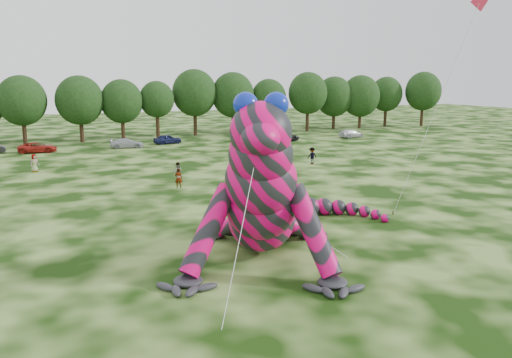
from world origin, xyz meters
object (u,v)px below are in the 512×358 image
at_px(car_5, 245,137).
at_px(spectator_0, 179,178).
at_px(car_3, 127,143).
at_px(tree_6, 23,110).
at_px(spectator_2, 312,156).
at_px(car_2, 38,147).
at_px(tree_17, 423,99).
at_px(tree_8, 122,110).
at_px(tree_7, 80,109).
at_px(spectator_5, 259,176).
at_px(tree_9, 157,110).
at_px(tree_10, 195,103).
at_px(spectator_4, 34,163).
at_px(car_4, 168,139).
at_px(car_7, 351,133).
at_px(flying_kite, 474,16).
at_px(tree_14, 334,103).
at_px(tree_13, 308,102).
at_px(tree_11, 233,103).
at_px(car_6, 283,136).
at_px(tree_12, 269,106).
at_px(spectator_1, 178,172).
at_px(inflatable_gecko, 262,170).
at_px(tree_15, 360,102).
at_px(tree_16, 386,102).

height_order(car_5, spectator_0, spectator_0).
xyz_separation_m(car_3, car_5, (17.20, 0.65, -0.00)).
xyz_separation_m(tree_6, spectator_2, (28.46, -29.60, -3.85)).
bearing_deg(car_2, tree_17, -76.17).
bearing_deg(tree_8, tree_7, -178.22).
xyz_separation_m(tree_8, spectator_5, (5.42, -37.86, -3.63)).
xyz_separation_m(tree_9, tree_10, (6.33, 1.23, 0.91)).
bearing_deg(spectator_4, car_4, 9.47).
bearing_deg(car_2, tree_10, -59.16).
distance_m(car_2, car_7, 44.79).
bearing_deg(flying_kite, tree_14, 65.01).
height_order(car_2, spectator_2, spectator_2).
bearing_deg(spectator_4, car_7, -18.49).
distance_m(tree_13, car_5, 17.88).
xyz_separation_m(flying_kite, tree_6, (-25.26, 53.23, -7.78)).
height_order(tree_11, car_5, tree_11).
bearing_deg(spectator_4, tree_8, 28.68).
distance_m(car_3, spectator_0, 26.96).
height_order(car_7, spectator_5, spectator_5).
distance_m(tree_6, tree_10, 25.03).
bearing_deg(car_4, tree_11, -64.46).
bearing_deg(car_6, tree_12, -10.00).
height_order(tree_8, tree_14, tree_14).
bearing_deg(tree_6, spectator_4, -86.95).
height_order(tree_8, car_6, tree_8).
bearing_deg(tree_6, flying_kite, -64.62).
relative_size(tree_8, tree_13, 0.88).
height_order(tree_9, spectator_4, tree_9).
bearing_deg(tree_14, tree_13, -165.85).
bearing_deg(spectator_1, inflatable_gecko, 95.83).
bearing_deg(spectator_0, spectator_5, -178.52).
xyz_separation_m(tree_14, spectator_0, (-38.76, -37.66, -3.85)).
distance_m(tree_13, car_6, 15.30).
xyz_separation_m(tree_8, tree_13, (31.35, 0.14, 0.59)).
relative_size(tree_7, spectator_5, 5.60).
xyz_separation_m(tree_9, car_2, (-17.08, -9.32, -3.70)).
height_order(tree_13, car_6, tree_13).
xyz_separation_m(tree_8, spectator_0, (-1.08, -35.93, -3.62)).
bearing_deg(spectator_0, flying_kite, 144.50).
height_order(tree_6, car_2, tree_6).
bearing_deg(tree_8, car_2, -142.79).
relative_size(flying_kite, spectator_5, 8.48).
relative_size(tree_8, spectator_1, 5.04).
xyz_separation_m(flying_kite, tree_14, (25.76, 55.27, -7.82)).
xyz_separation_m(tree_15, car_7, (-9.73, -11.68, -4.19)).
xyz_separation_m(flying_kite, tree_8, (-11.92, 53.53, -8.05)).
distance_m(tree_7, tree_16, 55.59).
bearing_deg(tree_16, tree_7, -177.35).
bearing_deg(tree_6, tree_12, 1.61).
bearing_deg(car_7, car_5, 70.92).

